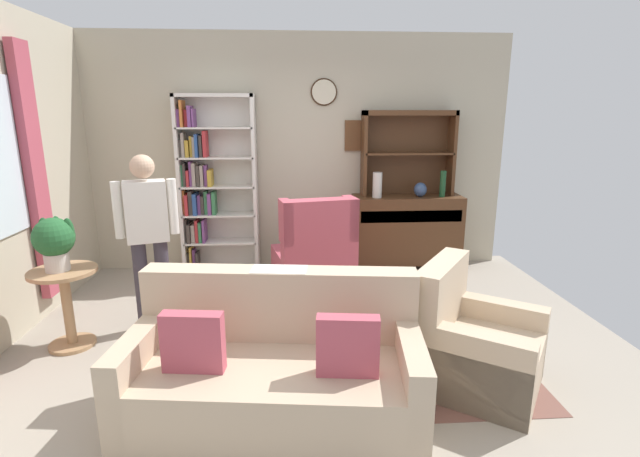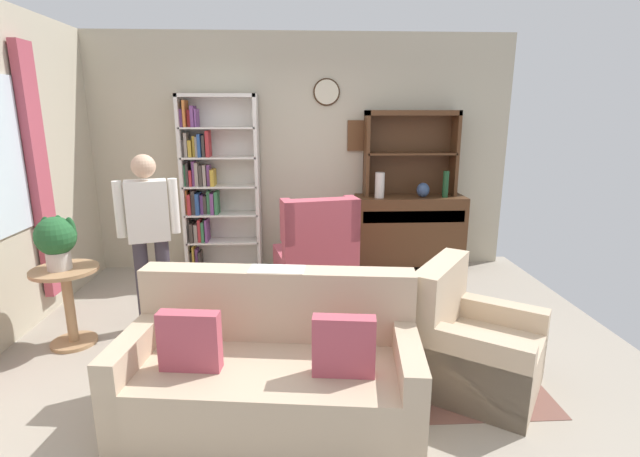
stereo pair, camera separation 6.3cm
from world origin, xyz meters
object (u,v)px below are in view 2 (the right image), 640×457
at_px(sideboard_hutch, 411,141).
at_px(bottle_wine, 446,184).
at_px(vase_tall, 380,185).
at_px(book_stack, 290,298).
at_px(plant_stand, 68,298).
at_px(couch_floral, 272,372).
at_px(wingback_chair, 316,257).
at_px(coffee_table, 290,309).
at_px(person_reading, 149,230).
at_px(sideboard, 409,229).
at_px(potted_plant_large, 56,238).
at_px(bookshelf, 214,186).
at_px(vase_round, 423,190).
at_px(armchair_floral, 472,348).

relative_size(sideboard_hutch, bottle_wine, 3.54).
xyz_separation_m(vase_tall, book_stack, (-1.04, -1.87, -0.62)).
distance_m(bottle_wine, plant_stand, 4.06).
xyz_separation_m(couch_floral, wingback_chair, (0.37, 2.15, 0.07)).
bearing_deg(couch_floral, sideboard_hutch, 62.32).
relative_size(vase_tall, coffee_table, 0.37).
relative_size(bottle_wine, wingback_chair, 0.30).
distance_m(bottle_wine, person_reading, 3.34).
distance_m(sideboard_hutch, bottle_wine, 0.65).
bearing_deg(vase_tall, sideboard, 11.63).
relative_size(plant_stand, person_reading, 0.43).
bearing_deg(sideboard, book_stack, -126.23).
distance_m(vase_tall, potted_plant_large, 3.35).
height_order(sideboard, vase_tall, vase_tall).
height_order(bookshelf, plant_stand, bookshelf).
xyz_separation_m(couch_floral, potted_plant_large, (-1.75, 1.04, 0.61)).
xyz_separation_m(vase_tall, potted_plant_large, (-2.89, -1.69, -0.15)).
distance_m(couch_floral, potted_plant_large, 2.13).
xyz_separation_m(person_reading, book_stack, (1.21, -0.48, -0.46)).
distance_m(wingback_chair, person_reading, 1.77).
bearing_deg(sideboard_hutch, bottle_wine, -26.96).
xyz_separation_m(vase_round, person_reading, (-2.77, -1.41, -0.10)).
height_order(bookshelf, bottle_wine, bookshelf).
bearing_deg(couch_floral, bookshelf, 105.52).
relative_size(sideboard_hutch, plant_stand, 1.64).
bearing_deg(book_stack, sideboard, 53.77).
height_order(bottle_wine, person_reading, person_reading).
relative_size(sideboard_hutch, couch_floral, 0.58).
height_order(bottle_wine, book_stack, bottle_wine).
xyz_separation_m(armchair_floral, plant_stand, (-3.11, 0.78, 0.12)).
bearing_deg(potted_plant_large, vase_tall, 30.27).
bearing_deg(coffee_table, bottle_wine, 45.60).
bearing_deg(sideboard_hutch, coffee_table, -124.81).
distance_m(sideboard, sideboard_hutch, 1.06).
xyz_separation_m(sideboard_hutch, bottle_wine, (0.39, -0.20, -0.48)).
xyz_separation_m(vase_tall, wingback_chair, (-0.77, -0.58, -0.68)).
height_order(wingback_chair, plant_stand, wingback_chair).
bearing_deg(vase_round, sideboard, 152.83).
xyz_separation_m(bookshelf, sideboard, (2.34, -0.08, -0.54)).
distance_m(bookshelf, armchair_floral, 3.50).
xyz_separation_m(vase_tall, vase_round, (0.52, 0.01, -0.06)).
distance_m(vase_tall, armchair_floral, 2.59).
bearing_deg(coffee_table, armchair_floral, -24.82).
xyz_separation_m(wingback_chair, book_stack, (-0.27, -1.29, 0.07)).
height_order(plant_stand, potted_plant_large, potted_plant_large).
bearing_deg(sideboard_hutch, wingback_chair, -146.59).
distance_m(couch_floral, person_reading, 1.84).
distance_m(couch_floral, book_stack, 0.88).
height_order(couch_floral, potted_plant_large, potted_plant_large).
height_order(plant_stand, book_stack, plant_stand).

